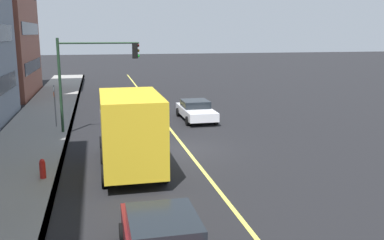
{
  "coord_description": "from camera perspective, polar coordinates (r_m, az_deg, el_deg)",
  "views": [
    {
      "loc": [
        -20.33,
        4.28,
        5.8
      ],
      "look_at": [
        -2.99,
        0.35,
        2.12
      ],
      "focal_mm": 39.43,
      "sensor_mm": 36.0,
      "label": 1
    }
  ],
  "objects": [
    {
      "name": "fire_hydrant",
      "position": [
        17.82,
        -19.55,
        -6.44
      ],
      "size": [
        0.24,
        0.24,
        0.94
      ],
      "color": "red",
      "rests_on": "ground"
    },
    {
      "name": "sidewalk_slab",
      "position": [
        21.43,
        -22.15,
        -4.7
      ],
      "size": [
        80.0,
        3.99,
        0.15
      ],
      "primitive_type": "cube",
      "color": "gray",
      "rests_on": "ground"
    },
    {
      "name": "street_sign_post",
      "position": [
        27.05,
        -18.06,
        2.17
      ],
      "size": [
        0.6,
        0.08,
        2.71
      ],
      "color": "slate",
      "rests_on": "ground"
    },
    {
      "name": "car_white",
      "position": [
        28.57,
        0.53,
        1.36
      ],
      "size": [
        4.8,
        2.07,
        1.32
      ],
      "color": "silver",
      "rests_on": "ground"
    },
    {
      "name": "ground",
      "position": [
        21.57,
        -0.86,
        -3.92
      ],
      "size": [
        200.0,
        200.0,
        0.0
      ],
      "primitive_type": "plane",
      "color": "black"
    },
    {
      "name": "traffic_light_mast",
      "position": [
        25.08,
        -13.39,
        6.89
      ],
      "size": [
        0.28,
        4.65,
        5.54
      ],
      "color": "#1E3823",
      "rests_on": "ground"
    },
    {
      "name": "car_maroon",
      "position": [
        10.96,
        -3.9,
        -15.94
      ],
      "size": [
        4.31,
        2.04,
        1.39
      ],
      "color": "#591116",
      "rests_on": "ground"
    },
    {
      "name": "curb_edge",
      "position": [
        21.19,
        -17.03,
        -4.52
      ],
      "size": [
        80.0,
        0.16,
        0.15
      ],
      "primitive_type": "cube",
      "color": "slate",
      "rests_on": "ground"
    },
    {
      "name": "truck_yellow",
      "position": [
        17.98,
        -8.37,
        -1.45
      ],
      "size": [
        6.64,
        2.56,
        3.39
      ],
      "color": "silver",
      "rests_on": "ground"
    },
    {
      "name": "lane_stripe_center",
      "position": [
        21.57,
        -0.86,
        -3.9
      ],
      "size": [
        80.0,
        0.16,
        0.01
      ],
      "primitive_type": "cube",
      "color": "#D8CC4C",
      "rests_on": "ground"
    }
  ]
}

